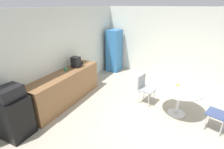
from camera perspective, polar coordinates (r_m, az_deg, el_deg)
The scene contains 14 objects.
ground_plane at distance 4.64m, azimuth 15.70°, elevation -13.78°, with size 6.00×6.00×0.00m, color #B2A893.
wall_back at distance 5.33m, azimuth -15.99°, elevation 6.59°, with size 6.00×0.10×2.60m, color silver.
wall_side_right at distance 6.91m, azimuth 22.14°, elevation 9.31°, with size 0.10×6.00×2.60m, color silver.
counter_block at distance 5.12m, azimuth -15.14°, elevation -4.20°, with size 2.48×0.60×0.90m, color brown.
mini_fridge at distance 4.25m, azimuth -29.53°, elevation -12.35°, with size 0.54×0.54×0.91m, color black.
microwave at distance 3.98m, azimuth -31.13°, elevation -5.30°, with size 0.48×0.38×0.26m, color black.
locker_cabinet at distance 7.25m, azimuth 0.73°, elevation 7.90°, with size 0.60×0.50×1.72m, color #3372B2.
round_table at distance 4.62m, azimuth 21.56°, elevation -5.75°, with size 1.14×1.14×0.75m.
chair_navy at distance 4.46m, azimuth 33.10°, elevation -10.50°, with size 0.53×0.53×0.83m.
chair_gray at distance 4.97m, azimuth 10.61°, elevation -3.68°, with size 0.49×0.49×0.83m.
fruit_bowl at distance 4.55m, azimuth 20.90°, elevation -3.64°, with size 0.23×0.23×0.11m.
mug_white at distance 5.52m, azimuth -10.11°, elevation 3.80°, with size 0.13×0.08×0.09m.
mug_green at distance 5.08m, azimuth -15.19°, elevation 1.72°, with size 0.13×0.08×0.09m.
coffee_maker at distance 5.27m, azimuth -11.92°, elevation 4.08°, with size 0.20×0.24×0.32m, color black.
Camera 1 is at (-3.75, -0.53, 2.68)m, focal length 27.52 mm.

